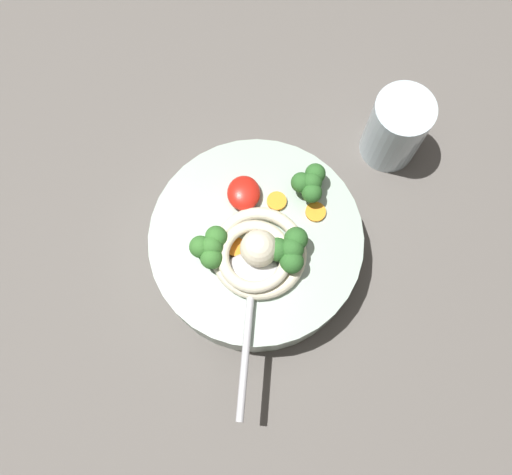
% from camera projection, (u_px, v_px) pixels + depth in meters
% --- Properties ---
extents(table_slab, '(1.22, 1.22, 0.04)m').
position_uv_depth(table_slab, '(274.00, 234.00, 0.70)').
color(table_slab, '#5B5651').
rests_on(table_slab, ground).
extents(soup_bowl, '(0.23, 0.23, 0.06)m').
position_uv_depth(soup_bowl, '(256.00, 245.00, 0.65)').
color(soup_bowl, '#9EB2A3').
rests_on(soup_bowl, table_slab).
extents(noodle_pile, '(0.11, 0.11, 0.05)m').
position_uv_depth(noodle_pile, '(258.00, 253.00, 0.60)').
color(noodle_pile, beige).
rests_on(noodle_pile, soup_bowl).
extents(soup_spoon, '(0.17, 0.06, 0.02)m').
position_uv_depth(soup_spoon, '(252.00, 286.00, 0.59)').
color(soup_spoon, '#B7B7BC').
rests_on(soup_spoon, soup_bowl).
extents(chili_sauce_dollop, '(0.04, 0.04, 0.02)m').
position_uv_depth(chili_sauce_dollop, '(244.00, 193.00, 0.62)').
color(chili_sauce_dollop, red).
rests_on(chili_sauce_dollop, soup_bowl).
extents(broccoli_floret_beside_noodles, '(0.05, 0.04, 0.04)m').
position_uv_depth(broccoli_floret_beside_noodles, '(210.00, 247.00, 0.59)').
color(broccoli_floret_beside_noodles, '#7A9E60').
rests_on(broccoli_floret_beside_noodles, soup_bowl).
extents(broccoli_floret_near_spoon, '(0.05, 0.04, 0.04)m').
position_uv_depth(broccoli_floret_near_spoon, '(290.00, 250.00, 0.59)').
color(broccoli_floret_near_spoon, '#7A9E60').
rests_on(broccoli_floret_near_spoon, soup_bowl).
extents(broccoli_floret_beside_chili, '(0.04, 0.04, 0.03)m').
position_uv_depth(broccoli_floret_beside_chili, '(310.00, 183.00, 0.61)').
color(broccoli_floret_beside_chili, '#7A9E60').
rests_on(broccoli_floret_beside_chili, soup_bowl).
extents(carrot_slice_left, '(0.02, 0.02, 0.01)m').
position_uv_depth(carrot_slice_left, '(236.00, 247.00, 0.61)').
color(carrot_slice_left, orange).
rests_on(carrot_slice_left, soup_bowl).
extents(carrot_slice_extra_b, '(0.02, 0.02, 0.00)m').
position_uv_depth(carrot_slice_extra_b, '(316.00, 211.00, 0.62)').
color(carrot_slice_extra_b, orange).
rests_on(carrot_slice_extra_b, soup_bowl).
extents(carrot_slice_far, '(0.02, 0.02, 0.01)m').
position_uv_depth(carrot_slice_far, '(278.00, 201.00, 0.62)').
color(carrot_slice_far, orange).
rests_on(carrot_slice_far, soup_bowl).
extents(drinking_glass, '(0.07, 0.07, 0.10)m').
position_uv_depth(drinking_glass, '(396.00, 129.00, 0.67)').
color(drinking_glass, silver).
rests_on(drinking_glass, table_slab).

